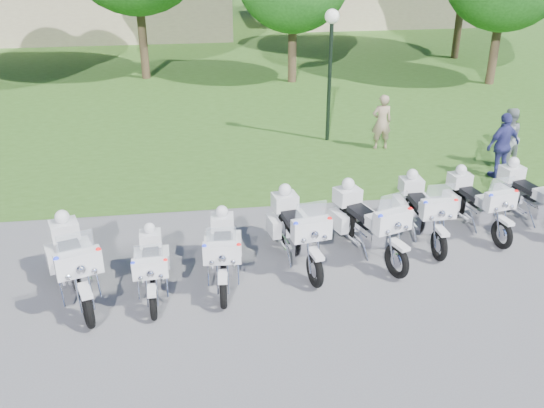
{
  "coord_description": "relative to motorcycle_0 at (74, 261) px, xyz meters",
  "views": [
    {
      "loc": [
        -1.49,
        -10.51,
        6.7
      ],
      "look_at": [
        0.09,
        1.2,
        0.95
      ],
      "focal_mm": 40.0,
      "sensor_mm": 36.0,
      "label": 1
    }
  ],
  "objects": [
    {
      "name": "motorcycle_6",
      "position": [
        8.74,
        1.57,
        -0.07
      ],
      "size": [
        1.05,
        2.34,
        1.59
      ],
      "rotation": [
        0.0,
        0.0,
        3.33
      ],
      "color": "black",
      "rests_on": "ground"
    },
    {
      "name": "motorcycle_7",
      "position": [
        10.15,
        1.66,
        -0.04
      ],
      "size": [
        1.17,
        2.46,
        1.67
      ],
      "rotation": [
        0.0,
        0.0,
        3.37
      ],
      "color": "black",
      "rests_on": "ground"
    },
    {
      "name": "bystander_c",
      "position": [
        10.73,
        4.35,
        0.18
      ],
      "size": [
        1.15,
        0.74,
        1.83
      ],
      "primitive_type": "imported",
      "rotation": [
        0.0,
        0.0,
        3.43
      ],
      "color": "navy",
      "rests_on": "ground"
    },
    {
      "name": "motorcycle_5",
      "position": [
        7.35,
        1.33,
        -0.05
      ],
      "size": [
        0.82,
        2.44,
        1.64
      ],
      "rotation": [
        0.0,
        0.0,
        3.17
      ],
      "color": "black",
      "rests_on": "ground"
    },
    {
      "name": "ground",
      "position": [
        3.89,
        0.32,
        -0.74
      ],
      "size": [
        100.0,
        100.0,
        0.0
      ],
      "primitive_type": "plane",
      "color": "#5D5C62",
      "rests_on": "ground"
    },
    {
      "name": "motorcycle_2",
      "position": [
        2.82,
        0.19,
        -0.09
      ],
      "size": [
        0.83,
        2.31,
        1.55
      ],
      "rotation": [
        0.0,
        0.0,
        3.08
      ],
      "color": "black",
      "rests_on": "ground"
    },
    {
      "name": "lamp_post",
      "position": [
        6.65,
        7.92,
        2.36
      ],
      "size": [
        0.44,
        0.44,
        4.09
      ],
      "color": "black",
      "rests_on": "ground"
    },
    {
      "name": "grass_lawn",
      "position": [
        3.89,
        27.32,
        -0.73
      ],
      "size": [
        100.0,
        48.0,
        0.01
      ],
      "primitive_type": "cube",
      "color": "#33571B",
      "rests_on": "ground"
    },
    {
      "name": "bystander_a",
      "position": [
        8.11,
        6.93,
        0.12
      ],
      "size": [
        0.63,
        0.43,
        1.71
      ],
      "primitive_type": "imported",
      "rotation": [
        0.0,
        0.0,
        3.17
      ],
      "color": "#9F866C",
      "rests_on": "ground"
    },
    {
      "name": "motorcycle_3",
      "position": [
        4.4,
        0.74,
        -0.02
      ],
      "size": [
        1.1,
        2.54,
        1.71
      ],
      "rotation": [
        0.0,
        0.0,
        3.31
      ],
      "color": "black",
      "rests_on": "ground"
    },
    {
      "name": "bystander_b",
      "position": [
        11.23,
        5.06,
        0.13
      ],
      "size": [
        1.02,
        0.91,
        1.72
      ],
      "primitive_type": "imported",
      "rotation": [
        0.0,
        0.0,
        -2.78
      ],
      "color": "gray",
      "rests_on": "ground"
    },
    {
      "name": "motorcycle_0",
      "position": [
        0.0,
        0.0,
        0.0
      ],
      "size": [
        1.38,
        2.53,
        1.76
      ],
      "rotation": [
        0.0,
        0.0,
        3.46
      ],
      "color": "black",
      "rests_on": "ground"
    },
    {
      "name": "motorcycle_1",
      "position": [
        1.44,
        -0.09,
        -0.15
      ],
      "size": [
        0.73,
        2.1,
        1.41
      ],
      "rotation": [
        0.0,
        0.0,
        3.19
      ],
      "color": "black",
      "rests_on": "ground"
    },
    {
      "name": "motorcycle_4",
      "position": [
        5.93,
        0.82,
        -0.01
      ],
      "size": [
        1.37,
        2.51,
        1.75
      ],
      "rotation": [
        0.0,
        0.0,
        3.46
      ],
      "color": "black",
      "rests_on": "ground"
    }
  ]
}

